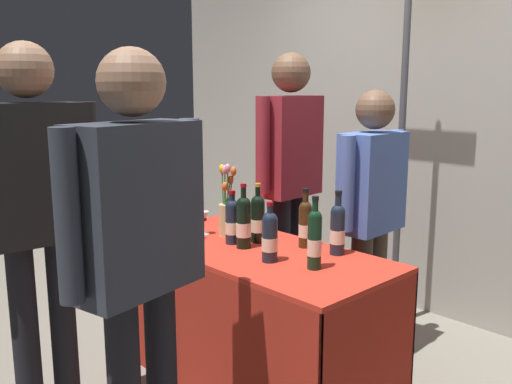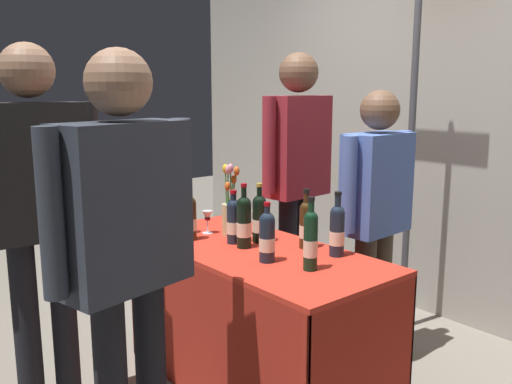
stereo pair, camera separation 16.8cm
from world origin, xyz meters
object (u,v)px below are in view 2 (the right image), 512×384
vendor_presenter (376,206)px  wine_glass_near_vendor (257,218)px  wine_glass_near_taster (180,210)px  flower_vase (230,212)px  booth_signpost (413,108)px  taster_foreground_right (36,198)px  display_bottle_0 (190,217)px  tasting_table (256,293)px  featured_wine_bottle (267,236)px  wine_glass_mid (207,217)px

vendor_presenter → wine_glass_near_vendor: bearing=-43.7°
wine_glass_near_vendor → wine_glass_near_taster: bearing=-150.0°
wine_glass_near_vendor → flower_vase: bearing=-136.9°
wine_glass_near_vendor → vendor_presenter: 0.66m
vendor_presenter → booth_signpost: 0.75m
booth_signpost → flower_vase: bearing=-109.2°
taster_foreground_right → display_bottle_0: bearing=-0.2°
tasting_table → wine_glass_near_taster: size_ratio=9.75×
featured_wine_bottle → taster_foreground_right: taster_foreground_right is taller
wine_glass_near_taster → wine_glass_near_vendor: bearing=30.0°
wine_glass_near_taster → booth_signpost: booth_signpost is taller
display_bottle_0 → wine_glass_mid: size_ratio=2.20×
wine_glass_mid → wine_glass_near_vendor: bearing=38.5°
display_bottle_0 → wine_glass_near_vendor: size_ratio=2.01×
display_bottle_0 → wine_glass_near_taster: (-0.24, 0.09, -0.02)m
display_bottle_0 → wine_glass_mid: display_bottle_0 is taller
wine_glass_mid → vendor_presenter: vendor_presenter is taller
wine_glass_mid → tasting_table: bearing=1.3°
flower_vase → booth_signpost: size_ratio=0.17×
wine_glass_mid → flower_vase: bearing=33.5°
display_bottle_0 → taster_foreground_right: taster_foreground_right is taller
vendor_presenter → booth_signpost: bearing=-166.9°
featured_wine_bottle → wine_glass_near_taster: featured_wine_bottle is taller
tasting_table → booth_signpost: 1.52m
tasting_table → wine_glass_near_vendor: bearing=138.9°
display_bottle_0 → booth_signpost: bearing=71.4°
tasting_table → taster_foreground_right: taster_foreground_right is taller
wine_glass_near_vendor → featured_wine_bottle: bearing=-34.1°
tasting_table → wine_glass_near_taster: 0.71m
tasting_table → wine_glass_mid: size_ratio=11.10×
featured_wine_bottle → booth_signpost: 1.41m
wine_glass_mid → featured_wine_bottle: bearing=-7.6°
display_bottle_0 → flower_vase: (0.06, 0.23, 0.01)m
wine_glass_near_taster → booth_signpost: 1.56m
tasting_table → featured_wine_bottle: (0.19, -0.09, 0.36)m
display_bottle_0 → taster_foreground_right: (-0.08, -0.78, 0.20)m
wine_glass_near_vendor → wine_glass_mid: size_ratio=1.09×
flower_vase → taster_foreground_right: 1.03m
wine_glass_near_taster → flower_vase: flower_vase is taller
wine_glass_mid → vendor_presenter: bearing=46.0°
tasting_table → flower_vase: flower_vase is taller
wine_glass_mid → booth_signpost: bearing=67.1°
featured_wine_bottle → wine_glass_near_vendor: 0.47m
tasting_table → vendor_presenter: 0.82m
display_bottle_0 → vendor_presenter: size_ratio=0.18×
tasting_table → taster_foreground_right: size_ratio=0.83×
display_bottle_0 → wine_glass_near_taster: 0.26m
taster_foreground_right → vendor_presenter: bearing=-17.3°
wine_glass_near_vendor → taster_foreground_right: (-0.26, -1.11, 0.22)m
featured_wine_bottle → flower_vase: (-0.49, 0.16, 0.01)m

